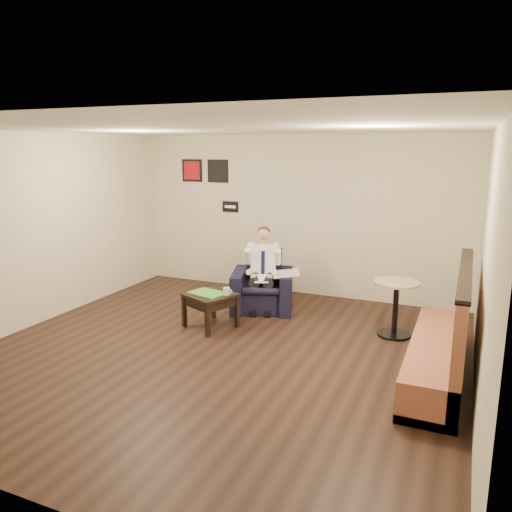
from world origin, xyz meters
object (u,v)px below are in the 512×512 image
at_px(smartphone, 222,292).
at_px(cafe_table, 395,309).
at_px(coffee_mug, 226,291).
at_px(seated_man, 262,273).
at_px(armchair, 263,281).
at_px(side_table, 211,310).
at_px(banquette, 439,324).
at_px(green_folder, 208,293).

distance_m(smartphone, cafe_table, 2.47).
relative_size(coffee_mug, smartphone, 0.68).
bearing_deg(seated_man, armchair, 90.00).
height_order(seated_man, coffee_mug, seated_man).
relative_size(side_table, banquette, 0.25).
distance_m(seated_man, banquette, 3.05).
xyz_separation_m(smartphone, cafe_table, (2.40, 0.57, -0.12)).
bearing_deg(banquette, seated_man, 153.64).
bearing_deg(armchair, smartphone, -123.23).
distance_m(seated_man, cafe_table, 2.14).
distance_m(coffee_mug, smartphone, 0.16).
xyz_separation_m(armchair, green_folder, (-0.41, -1.09, 0.05)).
bearing_deg(smartphone, cafe_table, 46.24).
distance_m(side_table, smartphone, 0.32).
bearing_deg(side_table, seated_man, 67.03).
relative_size(armchair, smartphone, 6.06).
bearing_deg(armchair, cafe_table, -27.85).
bearing_deg(side_table, coffee_mug, 10.86).
distance_m(seated_man, green_folder, 1.08).
distance_m(smartphone, banquette, 3.07).
height_order(smartphone, banquette, banquette).
height_order(banquette, cafe_table, banquette).
relative_size(armchair, coffee_mug, 8.93).
relative_size(armchair, cafe_table, 1.21).
bearing_deg(coffee_mug, seated_man, 79.51).
height_order(armchair, cafe_table, armchair).
distance_m(coffee_mug, cafe_table, 2.38).
xyz_separation_m(coffee_mug, cafe_table, (2.28, 0.67, -0.17)).
relative_size(seated_man, cafe_table, 1.61).
relative_size(banquette, cafe_table, 3.15).
relative_size(seated_man, smartphone, 8.04).
distance_m(armchair, coffee_mug, 1.05).
height_order(green_folder, smartphone, green_folder).
relative_size(green_folder, cafe_table, 0.64).
relative_size(armchair, green_folder, 1.88).
height_order(green_folder, banquette, banquette).
distance_m(armchair, seated_man, 0.21).
distance_m(green_folder, cafe_table, 2.66).
bearing_deg(coffee_mug, cafe_table, 16.36).
bearing_deg(green_folder, banquette, -6.88).
bearing_deg(coffee_mug, banquette, -8.56).
bearing_deg(seated_man, side_table, -131.26).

